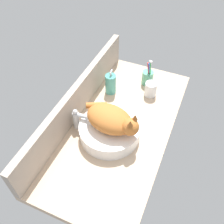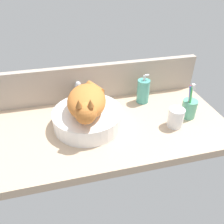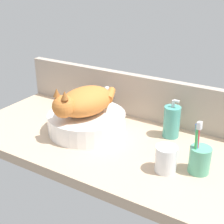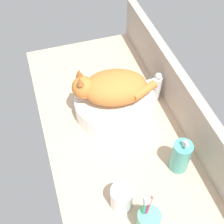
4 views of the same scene
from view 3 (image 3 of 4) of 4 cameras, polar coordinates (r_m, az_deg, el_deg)
ground_plane at (r=126.98cm, az=-1.87°, el=-5.51°), size 114.36×55.32×4.00cm
backsplash_panel at (r=142.17cm, az=3.71°, el=3.10°), size 114.36×3.60×19.58cm
sink_basin at (r=130.24cm, az=-4.62°, el=-1.83°), size 32.15×32.15×7.82cm
cat at (r=125.36cm, az=-5.19°, el=1.92°), size 20.92×31.62×14.00cm
faucet at (r=143.08cm, az=-1.13°, el=2.22°), size 3.83×11.86×13.60cm
soap_dispenser at (r=126.42cm, az=10.85°, el=-1.74°), size 6.62×6.62×16.18cm
toothbrush_cup at (r=107.30cm, az=15.69°, el=-8.20°), size 7.12×7.12×18.70cm
water_glass at (r=106.00cm, az=9.82°, el=-8.71°), size 7.28×7.28×9.10cm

